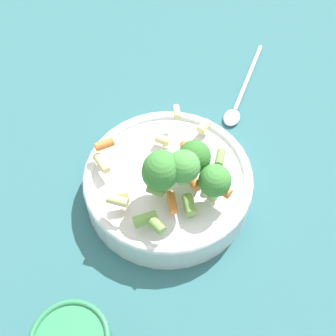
% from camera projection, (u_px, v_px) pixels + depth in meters
% --- Properties ---
extents(ground_plane, '(3.00, 3.00, 0.00)m').
position_uv_depth(ground_plane, '(168.00, 194.00, 0.67)').
color(ground_plane, '#2D6066').
extents(bowl, '(0.23, 0.23, 0.05)m').
position_uv_depth(bowl, '(168.00, 183.00, 0.65)').
color(bowl, silver).
rests_on(bowl, ground_plane).
extents(pasta_salad, '(0.19, 0.20, 0.09)m').
position_uv_depth(pasta_salad, '(179.00, 170.00, 0.58)').
color(pasta_salad, '#8CB766').
rests_on(pasta_salad, bowl).
extents(spoon, '(0.03, 0.20, 0.01)m').
position_uv_depth(spoon, '(240.00, 98.00, 0.77)').
color(spoon, silver).
rests_on(spoon, ground_plane).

